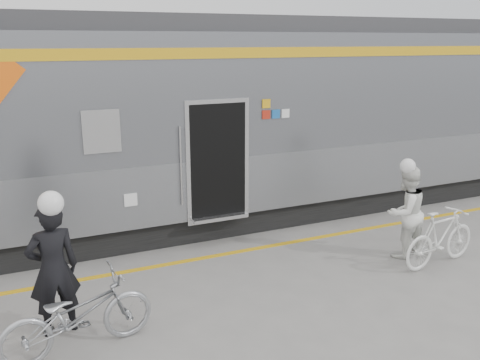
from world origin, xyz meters
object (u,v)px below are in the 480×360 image
bicycle_right (441,238)px  woman (405,212)px  man (53,269)px  bicycle_left (78,315)px

bicycle_right → woman: bearing=21.6°
woman → bicycle_right: woman is taller
man → woman: man is taller
woman → bicycle_right: (0.30, -0.55, -0.32)m
man → bicycle_right: size_ratio=1.09×
woman → man: bearing=-6.0°
bicycle_left → bicycle_right: bearing=-97.4°
man → bicycle_right: 6.06m
bicycle_left → woman: 5.58m
man → bicycle_left: (0.20, -0.55, -0.40)m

